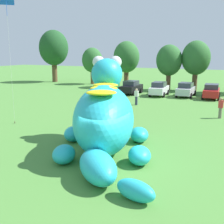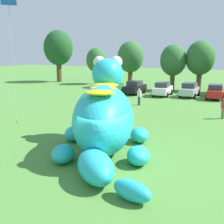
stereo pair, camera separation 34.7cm
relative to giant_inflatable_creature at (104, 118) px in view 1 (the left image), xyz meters
The scene contains 16 objects.
ground_plane 2.82m from the giant_inflatable_creature, 55.56° to the right, with size 160.00×160.00×0.00m, color #4C8438.
giant_inflatable_creature is the anchor object (origin of this frame).
car_green 23.43m from the giant_inflatable_creature, 115.89° to the left, with size 2.50×4.34×1.72m.
car_black 22.17m from the giant_inflatable_creature, 108.64° to the left, with size 1.95×4.11×1.72m.
car_white 21.43m from the giant_inflatable_creature, 99.13° to the left, with size 2.18×4.22×1.72m.
car_silver 21.89m from the giant_inflatable_creature, 90.63° to the left, with size 1.99×4.12×1.72m.
car_red 21.83m from the giant_inflatable_creature, 82.68° to the left, with size 2.20×4.23×1.72m.
tree_far_left 38.65m from the giant_inflatable_creature, 131.33° to the left, with size 5.15×5.15×9.15m.
tree_left 33.73m from the giant_inflatable_creature, 121.23° to the left, with size 3.41×3.41×6.05m.
tree_mid_left 29.31m from the giant_inflatable_creature, 111.16° to the left, with size 3.92×3.92×6.96m.
tree_centre_left 26.93m from the giant_inflatable_creature, 98.05° to the left, with size 3.59×3.59×6.38m.
tree_centre 27.65m from the giant_inflatable_creature, 90.59° to the left, with size 3.88×3.88×6.90m.
spectator_near_inflatable 14.37m from the giant_inflatable_creature, 104.47° to the left, with size 0.38×0.26×1.71m.
spectator_mid_field 11.74m from the giant_inflatable_creature, 120.96° to the left, with size 0.38×0.26×1.71m.
spectator_by_cars 17.53m from the giant_inflatable_creature, 116.63° to the left, with size 0.38×0.26×1.71m.
spectator_far_side 12.41m from the giant_inflatable_creature, 66.87° to the left, with size 0.38×0.26×1.71m.
Camera 1 is at (5.93, -11.70, 5.45)m, focal length 46.06 mm.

